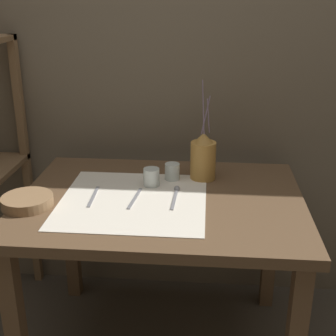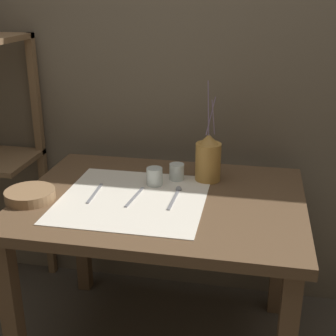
# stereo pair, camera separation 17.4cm
# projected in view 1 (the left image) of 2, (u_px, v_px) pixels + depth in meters

# --- Properties ---
(stone_wall_back) EXTENTS (7.00, 0.06, 2.40)m
(stone_wall_back) POSITION_uv_depth(u_px,v_px,m) (172.00, 51.00, 2.10)
(stone_wall_back) COLOR #6B5E4C
(stone_wall_back) RESTS_ON ground_plane
(wooden_table) EXTENTS (1.08, 0.81, 0.71)m
(wooden_table) POSITION_uv_depth(u_px,v_px,m) (161.00, 220.00, 1.82)
(wooden_table) COLOR brown
(wooden_table) RESTS_ON ground_plane
(linen_cloth) EXTENTS (0.54, 0.54, 0.00)m
(linen_cloth) POSITION_uv_depth(u_px,v_px,m) (133.00, 200.00, 1.76)
(linen_cloth) COLOR silver
(linen_cloth) RESTS_ON wooden_table
(pitcher_with_flowers) EXTENTS (0.11, 0.11, 0.41)m
(pitcher_with_flowers) POSITION_uv_depth(u_px,v_px,m) (203.00, 158.00, 1.93)
(pitcher_with_flowers) COLOR #B7843D
(pitcher_with_flowers) RESTS_ON wooden_table
(wooden_bowl) EXTENTS (0.19, 0.19, 0.04)m
(wooden_bowl) POSITION_uv_depth(u_px,v_px,m) (27.00, 201.00, 1.71)
(wooden_bowl) COLOR #8E6B47
(wooden_bowl) RESTS_ON wooden_table
(glass_tumbler_near) EXTENTS (0.06, 0.06, 0.07)m
(glass_tumbler_near) POSITION_uv_depth(u_px,v_px,m) (151.00, 177.00, 1.88)
(glass_tumbler_near) COLOR silver
(glass_tumbler_near) RESTS_ON wooden_table
(glass_tumbler_far) EXTENTS (0.06, 0.06, 0.07)m
(glass_tumbler_far) POSITION_uv_depth(u_px,v_px,m) (172.00, 171.00, 1.94)
(glass_tumbler_far) COLOR silver
(glass_tumbler_far) RESTS_ON wooden_table
(fork_outer) EXTENTS (0.02, 0.18, 0.00)m
(fork_outer) POSITION_uv_depth(u_px,v_px,m) (93.00, 196.00, 1.78)
(fork_outer) COLOR gray
(fork_outer) RESTS_ON wooden_table
(knife_center) EXTENTS (0.03, 0.18, 0.00)m
(knife_center) POSITION_uv_depth(u_px,v_px,m) (135.00, 198.00, 1.77)
(knife_center) COLOR gray
(knife_center) RESTS_ON wooden_table
(spoon_outer) EXTENTS (0.02, 0.20, 0.02)m
(spoon_outer) POSITION_uv_depth(u_px,v_px,m) (176.00, 193.00, 1.81)
(spoon_outer) COLOR gray
(spoon_outer) RESTS_ON wooden_table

